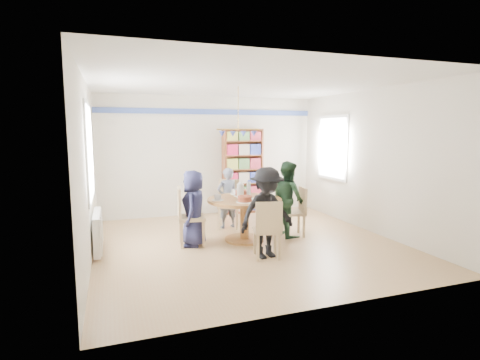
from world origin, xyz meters
name	(u,v)px	position (x,y,z in m)	size (l,w,h in m)	color
ground	(248,243)	(0.00, 0.00, 0.00)	(5.00, 5.00, 0.00)	tan
room_shell	(219,146)	(-0.26, 0.87, 1.65)	(5.00, 5.00, 5.00)	white
radiator	(98,231)	(-2.42, 0.30, 0.35)	(0.12, 1.00, 0.60)	silver
dining_table	(244,209)	(0.01, 0.18, 0.56)	(1.30, 1.30, 0.75)	olive
chair_left	(186,213)	(-1.01, 0.22, 0.55)	(0.49, 0.49, 1.00)	tan
chair_right	(297,209)	(1.02, 0.15, 0.50)	(0.46, 0.46, 0.90)	tan
chair_far	(229,201)	(0.03, 1.17, 0.52)	(0.54, 0.54, 0.95)	tan
chair_near	(268,227)	(0.01, -0.85, 0.49)	(0.47, 0.47, 0.90)	tan
person_left	(193,208)	(-0.90, 0.18, 0.64)	(0.62, 0.41, 1.28)	#181936
person_right	(288,199)	(0.86, 0.20, 0.69)	(0.67, 0.52, 1.38)	black
person_far	(227,198)	(-0.02, 1.11, 0.60)	(0.44, 0.29, 1.20)	gray
person_near	(267,213)	(0.03, -0.77, 0.69)	(0.90, 0.51, 1.39)	black
bookshelf	(243,172)	(0.73, 2.34, 0.97)	(0.94, 0.28, 1.97)	brown
tableware	(243,195)	(-0.02, 0.20, 0.82)	(1.17, 1.17, 0.31)	white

